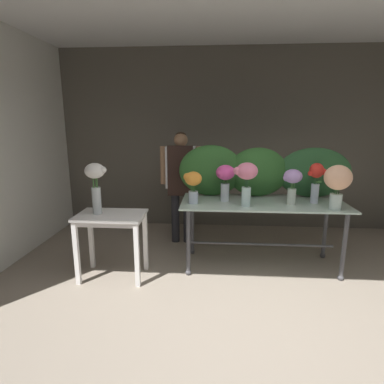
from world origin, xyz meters
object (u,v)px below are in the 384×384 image
florist (181,176)px  vase_rosy_freesia (246,177)px  vase_scarlet_stock (316,179)px  vase_sunset_snapdragons (193,183)px  display_table_glass (262,212)px  side_table_white (111,223)px  vase_white_roses_tall (96,181)px  vase_lilac_lilies (292,182)px  vase_fuchsia_roses (225,178)px  vase_peach_carnations (338,182)px

florist → vase_rosy_freesia: florist is taller
vase_scarlet_stock → vase_sunset_snapdragons: vase_scarlet_stock is taller
display_table_glass → side_table_white: (-1.76, -0.41, -0.05)m
vase_white_roses_tall → display_table_glass: bearing=12.1°
display_table_glass → vase_white_roses_tall: (-1.91, -0.41, 0.44)m
display_table_glass → vase_rosy_freesia: bearing=-136.2°
florist → vase_scarlet_stock: (1.69, -0.75, 0.11)m
side_table_white → florist: 1.38m
side_table_white → vase_white_roses_tall: (-0.15, -0.00, 0.49)m
vase_lilac_lilies → vase_sunset_snapdragons: (-1.15, -0.03, -0.03)m
vase_fuchsia_roses → vase_white_roses_tall: bearing=-164.2°
vase_scarlet_stock → vase_fuchsia_roses: bearing=179.2°
vase_scarlet_stock → vase_lilac_lilies: bearing=-163.3°
vase_rosy_freesia → display_table_glass: bearing=43.8°
vase_scarlet_stock → vase_rosy_freesia: (-0.84, -0.21, 0.05)m
side_table_white → florist: bearing=59.4°
display_table_glass → vase_sunset_snapdragons: bearing=-170.9°
vase_lilac_lilies → vase_scarlet_stock: bearing=16.7°
side_table_white → vase_fuchsia_roses: size_ratio=1.73×
display_table_glass → vase_rosy_freesia: 0.57m
vase_fuchsia_roses → vase_scarlet_stock: bearing=-0.8°
display_table_glass → side_table_white: size_ratio=2.56×
side_table_white → vase_rosy_freesia: bearing=7.0°
florist → vase_fuchsia_roses: florist is taller
display_table_glass → vase_white_roses_tall: 2.00m
vase_lilac_lilies → florist: bearing=148.9°
vase_lilac_lilies → vase_rosy_freesia: 0.56m
vase_lilac_lilies → vase_scarlet_stock: (0.29, 0.09, 0.02)m
vase_lilac_lilies → vase_fuchsia_roses: size_ratio=0.94×
vase_lilac_lilies → vase_white_roses_tall: (-2.22, -0.31, 0.03)m
vase_scarlet_stock → side_table_white: bearing=-170.5°
display_table_glass → florist: 1.35m
vase_lilac_lilies → vase_rosy_freesia: bearing=-167.6°
vase_peach_carnations → vase_rosy_freesia: vase_rosy_freesia is taller
florist → vase_fuchsia_roses: size_ratio=3.70×
side_table_white → vase_scarlet_stock: size_ratio=1.60×
vase_peach_carnations → vase_rosy_freesia: size_ratio=0.98×
vase_fuchsia_roses → vase_white_roses_tall: (-1.45, -0.41, 0.01)m
vase_fuchsia_roses → vase_white_roses_tall: size_ratio=0.77×
display_table_glass → vase_sunset_snapdragons: size_ratio=5.15×
vase_peach_carnations → vase_rosy_freesia: 0.98m
vase_scarlet_stock → vase_rosy_freesia: size_ratio=0.95×
display_table_glass → side_table_white: 1.81m
vase_lilac_lilies → vase_fuchsia_roses: bearing=172.4°
vase_sunset_snapdragons → vase_rosy_freesia: size_ratio=0.76×
vase_peach_carnations → vase_rosy_freesia: bearing=176.2°
florist → vase_lilac_lilies: bearing=-31.1°
vase_rosy_freesia → vase_fuchsia_roses: size_ratio=1.14×
display_table_glass → vase_peach_carnations: vase_peach_carnations is taller
side_table_white → vase_rosy_freesia: vase_rosy_freesia is taller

